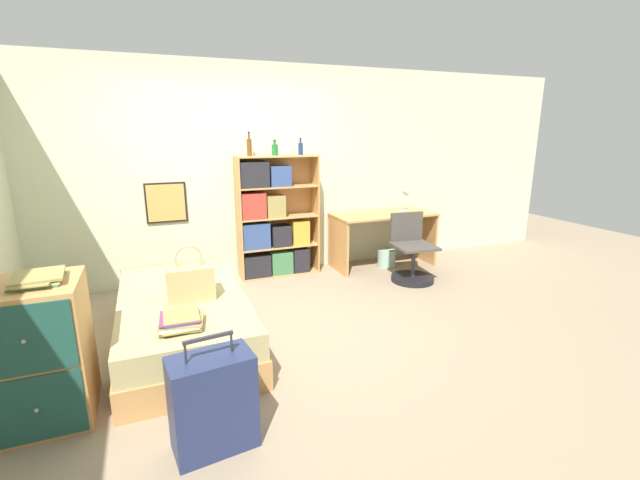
{
  "coord_description": "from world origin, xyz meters",
  "views": [
    {
      "loc": [
        -0.9,
        -3.61,
        1.81
      ],
      "look_at": [
        0.64,
        0.2,
        0.75
      ],
      "focal_mm": 24.0,
      "sensor_mm": 36.0,
      "label": 1
    }
  ],
  "objects": [
    {
      "name": "suitcase",
      "position": [
        -0.66,
        -1.4,
        0.29
      ],
      "size": [
        0.5,
        0.32,
        0.71
      ],
      "color": "navy",
      "rests_on": "ground_plane"
    },
    {
      "name": "desk_lamp",
      "position": [
        2.37,
        1.31,
        0.96
      ],
      "size": [
        0.18,
        0.13,
        0.36
      ],
      "color": "#ADA89E",
      "rests_on": "desk"
    },
    {
      "name": "magazine_pile_on_dresser",
      "position": [
        -1.56,
        -0.71,
        0.94
      ],
      "size": [
        0.3,
        0.36,
        0.05
      ],
      "color": "#427A4C",
      "rests_on": "dresser"
    },
    {
      "name": "bookcase",
      "position": [
        0.5,
        1.45,
        0.68
      ],
      "size": [
        1.01,
        0.29,
        1.51
      ],
      "color": "tan",
      "rests_on": "ground_plane"
    },
    {
      "name": "desk",
      "position": [
        2.01,
        1.29,
        0.52
      ],
      "size": [
        1.37,
        0.63,
        0.73
      ],
      "color": "tan",
      "rests_on": "ground_plane"
    },
    {
      "name": "waste_bin",
      "position": [
        2.04,
        1.22,
        0.12
      ],
      "size": [
        0.24,
        0.24,
        0.23
      ],
      "color": "#99C1B2",
      "rests_on": "ground_plane"
    },
    {
      "name": "bottle_brown",
      "position": [
        0.57,
        1.48,
        1.58
      ],
      "size": [
        0.08,
        0.08,
        0.19
      ],
      "color": "#1E6B2D",
      "rests_on": "bookcase"
    },
    {
      "name": "bottle_clear",
      "position": [
        0.89,
        1.45,
        1.59
      ],
      "size": [
        0.06,
        0.06,
        0.21
      ],
      "color": "navy",
      "rests_on": "bookcase"
    },
    {
      "name": "bed",
      "position": [
        -0.72,
        0.02,
        0.22
      ],
      "size": [
        1.04,
        1.99,
        0.44
      ],
      "color": "tan",
      "rests_on": "ground_plane"
    },
    {
      "name": "desk_chair",
      "position": [
        2.04,
        0.63,
        0.25
      ],
      "size": [
        0.52,
        0.52,
        0.82
      ],
      "color": "black",
      "rests_on": "ground_plane"
    },
    {
      "name": "book_stack_on_bed",
      "position": [
        -0.77,
        -0.63,
        0.49
      ],
      "size": [
        0.34,
        0.36,
        0.09
      ],
      "color": "#334C84",
      "rests_on": "bed"
    },
    {
      "name": "bottle_green",
      "position": [
        0.26,
        1.47,
        1.62
      ],
      "size": [
        0.06,
        0.06,
        0.28
      ],
      "color": "brown",
      "rests_on": "bookcase"
    },
    {
      "name": "dresser",
      "position": [
        -1.61,
        -0.72,
        0.46
      ],
      "size": [
        0.54,
        0.59,
        0.92
      ],
      "color": "tan",
      "rests_on": "ground_plane"
    },
    {
      "name": "ground_plane",
      "position": [
        0.0,
        0.0,
        0.0
      ],
      "size": [
        14.0,
        14.0,
        0.0
      ],
      "primitive_type": "plane",
      "color": "gray"
    },
    {
      "name": "handbag",
      "position": [
        -0.64,
        -0.1,
        0.59
      ],
      "size": [
        0.37,
        0.25,
        0.46
      ],
      "color": "tan",
      "rests_on": "bed"
    },
    {
      "name": "wall_back",
      "position": [
        -0.0,
        1.65,
        1.3
      ],
      "size": [
        10.0,
        0.09,
        2.6
      ],
      "color": "beige",
      "rests_on": "ground_plane"
    }
  ]
}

